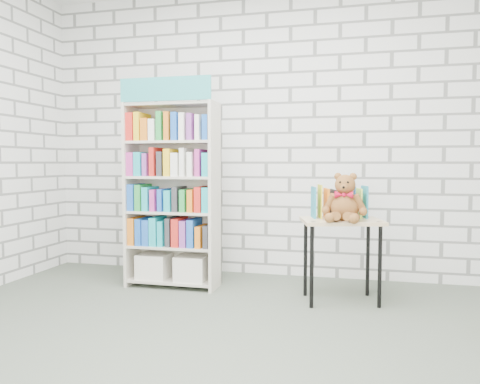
# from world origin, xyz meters

# --- Properties ---
(ground) EXTENTS (4.50, 4.50, 0.00)m
(ground) POSITION_xyz_m (0.00, 0.00, 0.00)
(ground) COLOR #4A5346
(ground) RESTS_ON ground
(room_shell) EXTENTS (4.52, 4.02, 2.81)m
(room_shell) POSITION_xyz_m (0.00, 0.00, 1.78)
(room_shell) COLOR silver
(room_shell) RESTS_ON ground
(bookshelf) EXTENTS (0.82, 0.32, 1.84)m
(bookshelf) POSITION_xyz_m (-0.73, 1.36, 0.84)
(bookshelf) COLOR beige
(bookshelf) RESTS_ON ground
(display_table) EXTENTS (0.70, 0.56, 0.66)m
(display_table) POSITION_xyz_m (0.75, 1.23, 0.57)
(display_table) COLOR tan
(display_table) RESTS_ON ground
(table_books) EXTENTS (0.46, 0.29, 0.26)m
(table_books) POSITION_xyz_m (0.73, 1.33, 0.79)
(table_books) COLOR teal
(table_books) RESTS_ON display_table
(teddy_bear) EXTENTS (0.34, 0.32, 0.37)m
(teddy_bear) POSITION_xyz_m (0.78, 1.14, 0.81)
(teddy_bear) COLOR brown
(teddy_bear) RESTS_ON display_table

